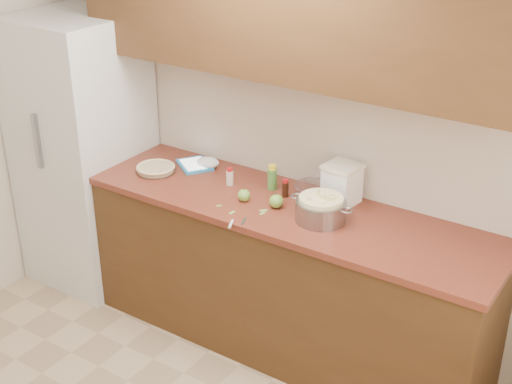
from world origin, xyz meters
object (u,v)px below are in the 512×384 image
Objects in this scene: flour_canister at (342,184)px; tablet at (195,165)px; colander at (321,209)px; pie at (156,169)px.

tablet is at bearing -176.86° from flour_canister.
colander is at bearing -88.24° from flour_canister.
colander is at bearing 0.13° from pie.
pie is 1.09× the size of flour_canister.
flour_canister is (1.14, 0.25, 0.09)m from pie.
colander is 1.61× the size of flour_canister.
tablet is (-1.00, 0.20, -0.06)m from colander.
pie is at bearing -167.43° from flour_canister.
colander is 0.26m from flour_canister.
flour_canister reaches higher than colander.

